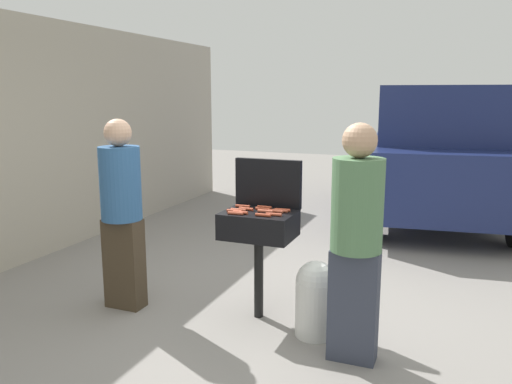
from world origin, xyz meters
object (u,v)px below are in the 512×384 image
at_px(hot_dog_10, 238,210).
at_px(hot_dog_6, 246,209).
at_px(hot_dog_5, 274,214).
at_px(hot_dog_13, 276,211).
at_px(bbq_grill, 259,229).
at_px(hot_dog_1, 282,210).
at_px(parked_minivan, 438,152).
at_px(propane_tank, 315,297).
at_px(hot_dog_2, 265,207).
at_px(person_right, 356,236).
at_px(hot_dog_4, 240,212).
at_px(person_left, 122,208).
at_px(hot_dog_7, 263,209).
at_px(hot_dog_9, 234,211).
at_px(hot_dog_8, 235,213).
at_px(hot_dog_12, 263,215).
at_px(hot_dog_3, 265,211).
at_px(hot_dog_11, 280,211).
at_px(hot_dog_0, 243,206).

bearing_deg(hot_dog_10, hot_dog_6, 52.32).
xyz_separation_m(hot_dog_5, hot_dog_13, (-0.03, 0.11, 0.00)).
distance_m(bbq_grill, hot_dog_6, 0.20).
bearing_deg(hot_dog_1, parked_minivan, 76.74).
bearing_deg(propane_tank, hot_dog_2, 151.78).
bearing_deg(hot_dog_13, person_right, -30.30).
height_order(hot_dog_4, propane_tank, hot_dog_4).
xyz_separation_m(person_left, person_right, (2.10, -0.17, 0.01)).
distance_m(hot_dog_7, hot_dog_13, 0.14).
relative_size(hot_dog_9, hot_dog_13, 1.00).
xyz_separation_m(bbq_grill, person_left, (-1.20, -0.25, 0.13)).
xyz_separation_m(hot_dog_8, person_left, (-1.06, -0.08, -0.02)).
bearing_deg(hot_dog_5, bbq_grill, 151.74).
height_order(hot_dog_2, hot_dog_12, same).
xyz_separation_m(hot_dog_3, hot_dog_6, (-0.18, 0.02, 0.00)).
height_order(hot_dog_12, parked_minivan, parked_minivan).
xyz_separation_m(hot_dog_11, hot_dog_13, (-0.03, -0.03, 0.00)).
bearing_deg(hot_dog_7, bbq_grill, -100.09).
height_order(bbq_grill, hot_dog_0, hot_dog_0).
bearing_deg(propane_tank, hot_dog_7, 157.66).
xyz_separation_m(hot_dog_4, person_right, (1.01, -0.29, -0.01)).
height_order(hot_dog_1, propane_tank, hot_dog_1).
bearing_deg(hot_dog_6, hot_dog_1, 13.93).
bearing_deg(person_right, hot_dog_13, -22.13).
bearing_deg(hot_dog_2, hot_dog_13, -38.27).
xyz_separation_m(hot_dog_8, hot_dog_12, (0.23, 0.02, 0.00)).
xyz_separation_m(hot_dog_2, hot_dog_10, (-0.17, -0.18, 0.00)).
relative_size(hot_dog_4, hot_dog_13, 1.00).
distance_m(hot_dog_8, hot_dog_12, 0.23).
xyz_separation_m(hot_dog_1, hot_dog_12, (-0.09, -0.23, 0.00)).
relative_size(hot_dog_7, hot_dog_9, 1.00).
distance_m(hot_dog_11, hot_dog_12, 0.21).
bearing_deg(hot_dog_5, hot_dog_4, -173.02).
relative_size(propane_tank, parked_minivan, 0.13).
bearing_deg(parked_minivan, hot_dog_4, 66.73).
height_order(hot_dog_2, hot_dog_11, same).
bearing_deg(hot_dog_4, bbq_grill, 47.25).
relative_size(hot_dog_9, hot_dog_12, 1.00).
xyz_separation_m(bbq_grill, hot_dog_1, (0.18, 0.09, 0.16)).
bearing_deg(person_right, hot_dog_5, -16.03).
height_order(hot_dog_11, person_right, person_right).
relative_size(hot_dog_5, hot_dog_6, 1.00).
relative_size(hot_dog_3, propane_tank, 0.21).
bearing_deg(hot_dog_12, bbq_grill, 123.37).
xyz_separation_m(hot_dog_3, hot_dog_10, (-0.23, -0.04, 0.00)).
bearing_deg(parked_minivan, hot_dog_0, 65.03).
xyz_separation_m(hot_dog_4, hot_dog_5, (0.28, 0.03, 0.00)).
distance_m(hot_dog_10, propane_tank, 0.96).
xyz_separation_m(bbq_grill, hot_dog_0, (-0.19, 0.10, 0.16)).
bearing_deg(hot_dog_6, person_right, -23.09).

